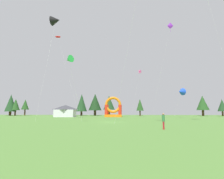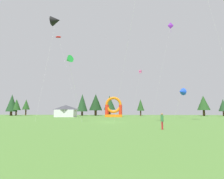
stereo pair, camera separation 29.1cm
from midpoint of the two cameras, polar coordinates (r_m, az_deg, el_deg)
ground_plane at (r=33.01m, az=-0.76°, el=-9.79°), size 120.00×120.00×0.00m
kite_green_delta at (r=32.02m, az=-12.69°, el=8.76°), size 2.71×3.34×10.92m
kite_purple_diamond at (r=57.41m, az=17.37°, el=17.65°), size 5.74×4.77×25.89m
kite_black_delta at (r=49.28m, az=-16.38°, el=19.23°), size 2.37×8.21×24.28m
kite_blue_delta at (r=56.42m, az=20.28°, el=-0.61°), size 3.05×3.35×8.31m
kite_red_parafoil at (r=57.67m, az=-15.69°, el=14.89°), size 8.35×3.43×23.18m
kite_pink_box at (r=59.68m, az=8.65°, el=5.32°), size 3.26×1.97×14.51m
person_left_edge at (r=20.72m, az=15.22°, el=-8.75°), size 0.40×0.40×1.70m
inflatable_orange_dome at (r=60.79m, az=0.64°, el=-6.03°), size 5.38×3.70×6.42m
festival_tent at (r=62.68m, az=-13.62°, el=-6.30°), size 6.18×4.10×3.80m
tree_row_0 at (r=90.47m, az=-27.97°, el=-4.03°), size 3.56×3.56×6.84m
tree_row_1 at (r=88.70m, az=-27.81°, el=-3.61°), size 4.48×4.48×8.72m
tree_row_2 at (r=87.92m, az=-26.68°, el=-4.10°), size 3.41×3.41×6.87m
tree_row_3 at (r=87.75m, az=-24.32°, el=-4.17°), size 3.04×3.04×6.75m
tree_row_4 at (r=78.64m, az=-8.83°, el=-3.96°), size 4.40×4.40×8.81m
tree_row_5 at (r=79.23m, az=-4.81°, el=-3.84°), size 5.42×5.42×8.96m
tree_row_6 at (r=77.35m, az=-0.61°, el=-4.03°), size 4.71×4.71×8.09m
tree_row_7 at (r=73.84m, az=8.69°, el=-4.62°), size 2.79×2.79×6.46m
tree_row_8 at (r=81.83m, az=25.88°, el=-3.66°), size 4.72×4.72×7.86m
tree_row_9 at (r=81.94m, az=30.52°, el=-4.11°), size 3.27×3.27×6.31m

